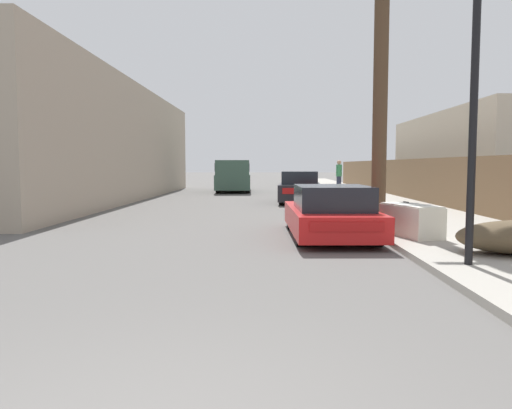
{
  "coord_description": "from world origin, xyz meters",
  "views": [
    {
      "loc": [
        0.69,
        -2.56,
        1.65
      ],
      "look_at": [
        0.43,
        9.6,
        0.69
      ],
      "focal_mm": 35.0,
      "sensor_mm": 36.0,
      "label": 1
    }
  ],
  "objects_px": {
    "discarded_fridge": "(411,220)",
    "parked_sports_car_red": "(330,214)",
    "car_parked_mid": "(300,188)",
    "street_lamp": "(475,76)",
    "utility_pole": "(381,71)",
    "pedestrian": "(339,175)",
    "pickup_truck": "(233,176)"
  },
  "relations": [
    {
      "from": "discarded_fridge",
      "to": "parked_sports_car_red",
      "type": "xyz_separation_m",
      "value": [
        -1.68,
        0.51,
        0.09
      ]
    },
    {
      "from": "car_parked_mid",
      "to": "street_lamp",
      "type": "relative_size",
      "value": 0.84
    },
    {
      "from": "car_parked_mid",
      "to": "utility_pole",
      "type": "xyz_separation_m",
      "value": [
        1.59,
        -8.29,
        3.51
      ]
    },
    {
      "from": "car_parked_mid",
      "to": "street_lamp",
      "type": "distance_m",
      "value": 14.51
    },
    {
      "from": "pedestrian",
      "to": "utility_pole",
      "type": "bearing_deg",
      "value": -94.39
    },
    {
      "from": "street_lamp",
      "to": "discarded_fridge",
      "type": "bearing_deg",
      "value": 89.81
    },
    {
      "from": "car_parked_mid",
      "to": "pickup_truck",
      "type": "bearing_deg",
      "value": 116.26
    },
    {
      "from": "discarded_fridge",
      "to": "parked_sports_car_red",
      "type": "relative_size",
      "value": 0.4
    },
    {
      "from": "discarded_fridge",
      "to": "car_parked_mid",
      "type": "height_order",
      "value": "car_parked_mid"
    },
    {
      "from": "utility_pole",
      "to": "street_lamp",
      "type": "relative_size",
      "value": 1.6
    },
    {
      "from": "car_parked_mid",
      "to": "parked_sports_car_red",
      "type": "bearing_deg",
      "value": -85.76
    },
    {
      "from": "parked_sports_car_red",
      "to": "utility_pole",
      "type": "relative_size",
      "value": 0.55
    },
    {
      "from": "discarded_fridge",
      "to": "parked_sports_car_red",
      "type": "height_order",
      "value": "parked_sports_car_red"
    },
    {
      "from": "pickup_truck",
      "to": "utility_pole",
      "type": "relative_size",
      "value": 0.75
    },
    {
      "from": "utility_pole",
      "to": "pickup_truck",
      "type": "bearing_deg",
      "value": 106.71
    },
    {
      "from": "utility_pole",
      "to": "street_lamp",
      "type": "bearing_deg",
      "value": -89.22
    },
    {
      "from": "parked_sports_car_red",
      "to": "pickup_truck",
      "type": "distance_m",
      "value": 19.55
    },
    {
      "from": "car_parked_mid",
      "to": "utility_pole",
      "type": "distance_m",
      "value": 9.14
    },
    {
      "from": "utility_pole",
      "to": "discarded_fridge",
      "type": "bearing_deg",
      "value": -88.12
    },
    {
      "from": "pickup_truck",
      "to": "street_lamp",
      "type": "bearing_deg",
      "value": 100.81
    },
    {
      "from": "pickup_truck",
      "to": "pedestrian",
      "type": "relative_size",
      "value": 3.25
    },
    {
      "from": "car_parked_mid",
      "to": "pickup_truck",
      "type": "distance_m",
      "value": 9.35
    },
    {
      "from": "pickup_truck",
      "to": "street_lamp",
      "type": "relative_size",
      "value": 1.19
    },
    {
      "from": "street_lamp",
      "to": "pedestrian",
      "type": "xyz_separation_m",
      "value": [
        1.14,
        21.89,
        -1.92
      ]
    },
    {
      "from": "pickup_truck",
      "to": "pedestrian",
      "type": "distance_m",
      "value": 6.39
    },
    {
      "from": "pickup_truck",
      "to": "utility_pole",
      "type": "bearing_deg",
      "value": 104.79
    },
    {
      "from": "car_parked_mid",
      "to": "pickup_truck",
      "type": "relative_size",
      "value": 0.7
    },
    {
      "from": "utility_pole",
      "to": "parked_sports_car_red",
      "type": "bearing_deg",
      "value": -124.96
    },
    {
      "from": "car_parked_mid",
      "to": "street_lamp",
      "type": "bearing_deg",
      "value": -79.05
    },
    {
      "from": "car_parked_mid",
      "to": "discarded_fridge",
      "type": "bearing_deg",
      "value": -77.12
    },
    {
      "from": "pedestrian",
      "to": "car_parked_mid",
      "type": "bearing_deg",
      "value": -110.15
    },
    {
      "from": "pickup_truck",
      "to": "pedestrian",
      "type": "xyz_separation_m",
      "value": [
        6.31,
        -0.99,
        0.11
      ]
    }
  ]
}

